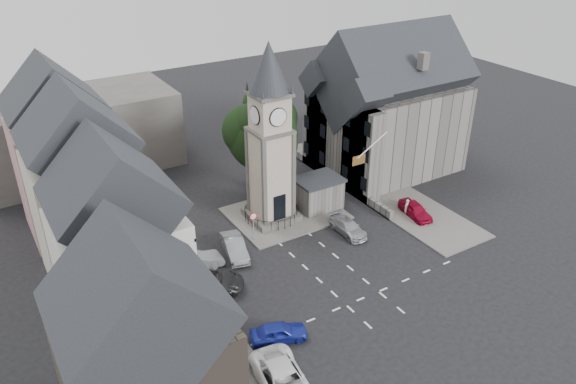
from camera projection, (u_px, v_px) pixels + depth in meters
ground at (321, 261)px, 45.55m from camera, size 120.00×120.00×0.00m
pavement_west at (147, 271)px, 44.27m from camera, size 6.00×30.00×0.14m
pavement_east at (373, 186)px, 57.06m from camera, size 6.00×26.00×0.14m
central_island at (285, 213)px, 52.22m from camera, size 10.00×8.00×0.16m
road_markings at (363, 298)px, 41.41m from camera, size 20.00×8.00×0.01m
clock_tower at (270, 137)px, 47.72m from camera, size 4.86×4.86×16.25m
stone_shelter at (318, 193)px, 52.67m from camera, size 4.30×3.30×3.08m
town_tree at (262, 126)px, 52.95m from camera, size 7.20×7.20×10.80m
warning_sign_post at (253, 221)px, 47.21m from camera, size 0.70×0.19×2.85m
terrace_pink at (64, 159)px, 47.33m from camera, size 8.10×7.60×12.80m
terrace_cream at (88, 198)px, 41.32m from camera, size 8.10×7.60×12.80m
terrace_tudor at (121, 255)px, 35.49m from camera, size 8.10×7.60×12.00m
building_sw_stone at (147, 364)px, 28.43m from camera, size 8.60×7.60×10.40m
backdrop_west at (78, 133)px, 59.19m from camera, size 20.00×10.00×8.00m
east_building at (386, 113)px, 58.04m from camera, size 14.40×11.40×12.60m
east_boundary_wall at (340, 182)px, 57.09m from camera, size 0.40×16.00×0.90m
flagpole at (372, 145)px, 48.94m from camera, size 3.68×0.10×2.74m
car_west_blue at (279, 332)px, 37.28m from camera, size 4.14×2.67×1.31m
car_west_silver at (195, 262)px, 44.19m from camera, size 4.54×1.79×1.47m
car_west_grey at (206, 282)px, 41.84m from camera, size 6.22×5.01×1.57m
car_island_silver at (235, 247)px, 46.05m from camera, size 2.50×4.69×1.47m
car_island_east at (348, 227)px, 49.06m from camera, size 1.78×4.25×1.23m
car_east_red at (415, 210)px, 51.57m from camera, size 2.16×4.16×1.35m
van_sw_white at (284, 382)px, 33.27m from camera, size 3.53×6.22×1.64m
pedestrian at (406, 207)px, 51.71m from camera, size 0.70×0.58×1.64m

